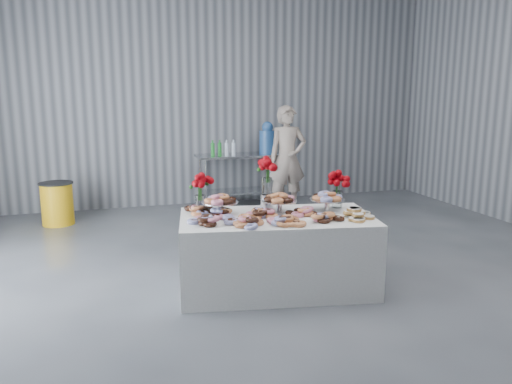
% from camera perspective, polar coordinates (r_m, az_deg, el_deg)
% --- Properties ---
extents(ground, '(9.00, 9.00, 0.00)m').
position_cam_1_polar(ground, '(4.98, 6.59, -11.87)').
color(ground, '#3B3D43').
rests_on(ground, ground).
extents(room_walls, '(8.04, 9.04, 4.02)m').
position_cam_1_polar(room_walls, '(4.59, 3.69, 19.85)').
color(room_walls, gray).
rests_on(room_walls, ground).
extents(display_table, '(2.05, 1.32, 0.75)m').
position_cam_1_polar(display_table, '(5.06, 2.36, -6.91)').
color(display_table, white).
rests_on(display_table, ground).
extents(prep_table, '(1.50, 0.60, 0.90)m').
position_cam_1_polar(prep_table, '(8.69, -1.84, 2.50)').
color(prep_table, silver).
rests_on(prep_table, ground).
extents(donut_mounds, '(1.92, 1.10, 0.09)m').
position_cam_1_polar(donut_mounds, '(4.89, 2.59, -2.41)').
color(donut_mounds, '#E08952').
rests_on(donut_mounds, display_table).
extents(cake_stand_left, '(0.36, 0.36, 0.17)m').
position_cam_1_polar(cake_stand_left, '(5.01, -4.10, -1.00)').
color(cake_stand_left, silver).
rests_on(cake_stand_left, display_table).
extents(cake_stand_mid, '(0.36, 0.36, 0.17)m').
position_cam_1_polar(cake_stand_mid, '(5.07, 2.69, -0.82)').
color(cake_stand_mid, silver).
rests_on(cake_stand_mid, display_table).
extents(cake_stand_right, '(0.36, 0.36, 0.17)m').
position_cam_1_polar(cake_stand_right, '(5.18, 8.15, -0.67)').
color(cake_stand_right, silver).
rests_on(cake_stand_right, display_table).
extents(danish_pile, '(0.48, 0.48, 0.11)m').
position_cam_1_polar(danish_pile, '(4.97, 11.25, -2.28)').
color(danish_pile, white).
rests_on(danish_pile, display_table).
extents(bouquet_left, '(0.26, 0.26, 0.42)m').
position_cam_1_polar(bouquet_left, '(5.07, -6.44, 0.91)').
color(bouquet_left, white).
rests_on(bouquet_left, display_table).
extents(bouquet_right, '(0.26, 0.26, 0.42)m').
position_cam_1_polar(bouquet_right, '(5.33, 9.33, 1.35)').
color(bouquet_right, white).
rests_on(bouquet_right, display_table).
extents(bouquet_center, '(0.26, 0.26, 0.57)m').
position_cam_1_polar(bouquet_center, '(5.21, 1.25, 2.18)').
color(bouquet_center, silver).
rests_on(bouquet_center, display_table).
extents(water_jug, '(0.28, 0.28, 0.55)m').
position_cam_1_polar(water_jug, '(8.77, 1.31, 6.07)').
color(water_jug, '#3974C4').
rests_on(water_jug, prep_table).
extents(drink_bottles, '(0.54, 0.08, 0.27)m').
position_cam_1_polar(drink_bottles, '(8.46, -3.78, 5.08)').
color(drink_bottles, '#268C33').
rests_on(drink_bottles, prep_table).
extents(person, '(0.65, 0.44, 1.75)m').
position_cam_1_polar(person, '(8.27, 3.62, 3.81)').
color(person, '#CC8C93').
rests_on(person, ground).
extents(trash_barrel, '(0.50, 0.50, 0.64)m').
position_cam_1_polar(trash_barrel, '(8.03, -21.76, -1.22)').
color(trash_barrel, '#ECAC13').
rests_on(trash_barrel, ground).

